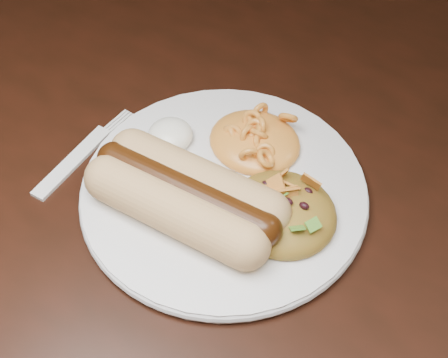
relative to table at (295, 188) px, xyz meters
The scene contains 7 objects.
table is the anchor object (origin of this frame).
plate 0.15m from the table, 97.81° to the right, with size 0.26×0.26×0.01m, color white.
hotdog 0.20m from the table, 99.61° to the right, with size 0.15×0.09×0.04m.
mac_and_cheese 0.14m from the table, 111.05° to the right, with size 0.09×0.08×0.03m, color orange.
sour_cream 0.18m from the table, 132.07° to the right, with size 0.04×0.04×0.03m, color white.
taco_salad 0.17m from the table, 68.40° to the right, with size 0.10×0.09×0.04m.
fork 0.25m from the table, 132.96° to the right, with size 0.02×0.15×0.00m, color white.
Camera 1 is at (0.19, -0.40, 1.20)m, focal length 50.00 mm.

